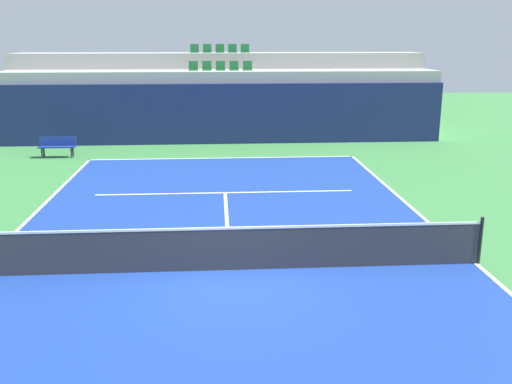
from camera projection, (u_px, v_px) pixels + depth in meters
ground_plane at (230, 270)px, 12.43m from camera, size 80.00×80.00×0.00m
court_surface at (230, 270)px, 12.43m from camera, size 11.00×24.00×0.01m
baseline_far at (223, 158)px, 23.94m from camera, size 11.00×0.10×0.00m
sideline_right at (476, 263)px, 12.78m from camera, size 0.10×24.00×0.00m
service_line_far at (225, 193)px, 18.59m from camera, size 8.26×0.10×0.00m
centre_service_line at (227, 224)px, 15.51m from camera, size 0.10×6.40×0.00m
back_wall at (221, 114)px, 26.94m from camera, size 20.91×0.30×2.79m
stands_tier_lower at (221, 105)px, 28.17m from camera, size 20.91×2.40×3.32m
stands_tier_upper at (221, 93)px, 30.38m from camera, size 20.91×2.40×4.09m
seating_row_lower at (221, 68)px, 27.80m from camera, size 3.06×0.44×0.44m
seating_row_upper at (220, 50)px, 29.91m from camera, size 3.06×0.44×0.44m
tennis_net at (230, 248)px, 12.30m from camera, size 11.08×0.08×1.07m
player_bench at (57, 145)px, 24.04m from camera, size 1.50×0.40×0.85m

